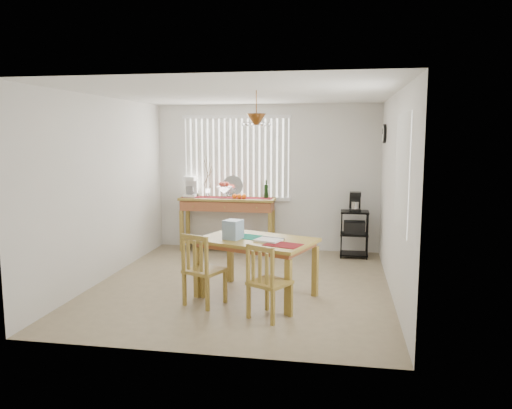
% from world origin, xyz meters
% --- Properties ---
extents(ground, '(4.00, 4.50, 0.01)m').
position_xyz_m(ground, '(0.00, 0.00, -0.01)').
color(ground, '#9C8A69').
extents(room_shell, '(4.20, 4.70, 2.70)m').
position_xyz_m(room_shell, '(0.00, 0.02, 1.69)').
color(room_shell, silver).
rests_on(room_shell, ground).
extents(sideboard, '(1.70, 0.48, 0.95)m').
position_xyz_m(sideboard, '(-0.66, 1.99, 0.72)').
color(sideboard, olive).
rests_on(sideboard, ground).
extents(sideboard_items, '(1.61, 0.41, 0.73)m').
position_xyz_m(sideboard_items, '(-0.94, 2.01, 1.10)').
color(sideboard_items, maroon).
rests_on(sideboard_items, sideboard).
extents(wire_cart, '(0.46, 0.37, 0.79)m').
position_xyz_m(wire_cart, '(1.56, 1.88, 0.48)').
color(wire_cart, black).
rests_on(wire_cart, ground).
extents(cart_items, '(0.19, 0.22, 0.33)m').
position_xyz_m(cart_items, '(1.56, 1.89, 0.94)').
color(cart_items, black).
rests_on(cart_items, wire_cart).
extents(dining_table, '(1.64, 1.33, 0.76)m').
position_xyz_m(dining_table, '(0.28, -0.47, 0.67)').
color(dining_table, olive).
rests_on(dining_table, ground).
extents(table_items, '(1.05, 0.84, 0.24)m').
position_xyz_m(table_items, '(0.11, -0.54, 0.85)').
color(table_items, '#157960').
rests_on(table_items, dining_table).
extents(chair_left, '(0.54, 0.54, 0.89)m').
position_xyz_m(chair_left, '(-0.31, -0.90, 0.44)').
color(chair_left, olive).
rests_on(chair_left, ground).
extents(chair_right, '(0.54, 0.54, 0.86)m').
position_xyz_m(chair_right, '(0.54, -1.22, 0.42)').
color(chair_right, olive).
rests_on(chair_right, ground).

